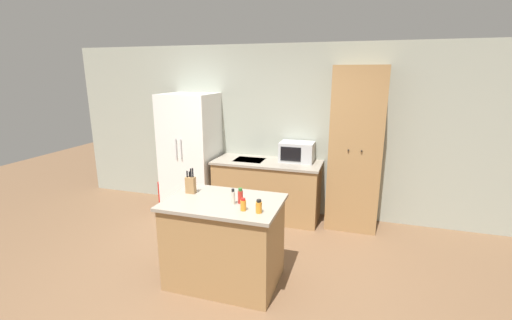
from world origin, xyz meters
name	(u,v)px	position (x,y,z in m)	size (l,w,h in m)	color
ground_plane	(225,292)	(0.00, 0.00, 0.00)	(14.00, 14.00, 0.00)	brown
wall_back	(280,131)	(0.00, 2.33, 1.30)	(7.20, 0.06, 2.60)	#9EA393
refrigerator	(191,153)	(-1.36, 1.94, 0.94)	(0.79, 0.75, 1.87)	white
back_counter	(267,189)	(-0.11, 1.98, 0.45)	(1.62, 0.68, 0.89)	#9E7547
pantry_cabinet	(355,150)	(1.15, 2.04, 1.14)	(0.70, 0.55, 2.28)	#9E7547
kitchen_island	(224,241)	(-0.08, 0.21, 0.46)	(1.18, 0.80, 0.92)	#9E7547
microwave	(297,152)	(0.32, 2.10, 1.04)	(0.50, 0.36, 0.29)	#B2B5B7
knife_block	(191,184)	(-0.50, 0.31, 1.02)	(0.10, 0.06, 0.28)	#9E7547
spice_bottle_tall_dark	(259,207)	(0.36, 0.02, 0.98)	(0.06, 0.06, 0.13)	orange
spice_bottle_short_red	(233,197)	(0.05, 0.15, 0.99)	(0.04, 0.04, 0.16)	beige
spice_bottle_amber_oil	(243,205)	(0.20, 0.03, 0.97)	(0.05, 0.05, 0.12)	orange
spice_bottle_green_herb	(240,196)	(0.11, 0.19, 0.99)	(0.05, 0.05, 0.16)	#B2281E
fire_extinguisher	(162,192)	(-1.96, 1.94, 0.20)	(0.11, 0.11, 0.46)	red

